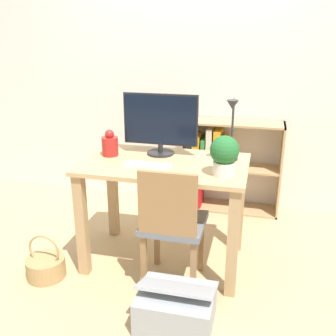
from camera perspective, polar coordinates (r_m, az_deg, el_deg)
The scene contains 12 objects.
ground_plane at distance 3.03m, azimuth -0.46°, elevation -13.13°, with size 10.00×10.00×0.00m, color tan.
wall_back at distance 3.72m, azimuth 4.08°, elevation 14.38°, with size 8.00×0.05×2.60m.
desk at distance 2.75m, azimuth -0.49°, elevation -2.38°, with size 1.13×0.69×0.77m.
monitor at distance 2.80m, azimuth -1.11°, elevation 6.69°, with size 0.54×0.20×0.44m.
keyboard at distance 2.61m, azimuth -2.95°, elevation 0.41°, with size 0.31×0.11×0.02m.
vase at distance 2.84m, azimuth -8.42°, elevation 3.35°, with size 0.12×0.12×0.19m.
desk_lamp at distance 2.65m, azimuth 9.26°, elevation 6.29°, with size 0.10×0.19×0.43m.
potted_plant at distance 2.43m, azimuth 8.18°, elevation 1.99°, with size 0.18×0.18×0.25m.
chair at distance 2.53m, azimuth 0.57°, elevation -7.92°, with size 0.40×0.40×0.86m.
bookshelf at distance 3.70m, azimuth 6.68°, elevation 0.67°, with size 0.90×0.28×0.85m.
basket at distance 2.94m, azimuth -17.31°, elevation -13.42°, with size 0.27×0.27×0.32m.
storage_box at distance 2.43m, azimuth 1.17°, elevation -19.44°, with size 0.45×0.40×0.28m.
Camera 1 is at (0.63, -2.47, 1.65)m, focal length 42.00 mm.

